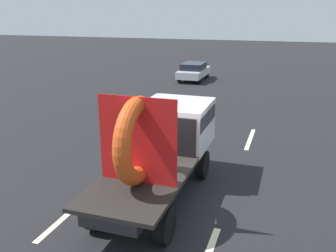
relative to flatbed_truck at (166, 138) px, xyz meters
The scene contains 6 objects.
ground_plane 1.64m from the flatbed_truck, 68.90° to the right, with size 120.00×120.00×0.00m, color black.
flatbed_truck is the anchor object (origin of this frame).
distant_sedan 17.87m from the flatbed_truck, 102.12° to the left, with size 1.70×3.96×1.29m.
lane_dash_left_near 3.39m from the flatbed_truck, 128.27° to the right, with size 2.39×0.16×0.01m, color beige.
lane_dash_left_far 5.41m from the flatbed_truck, 111.15° to the left, with size 2.35×0.16×0.01m, color beige.
lane_dash_right_far 5.64m from the flatbed_truck, 69.80° to the left, with size 2.64×0.16×0.01m, color beige.
Camera 1 is at (2.96, -8.72, 4.92)m, focal length 39.17 mm.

